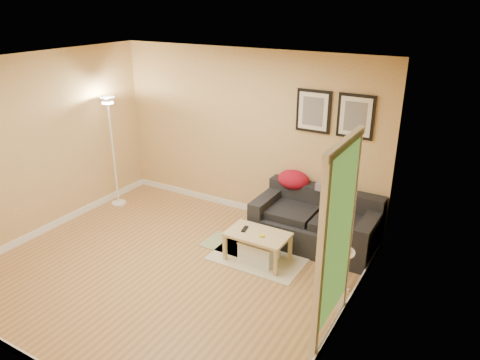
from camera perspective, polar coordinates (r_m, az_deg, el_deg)
The scene contains 24 objects.
floor at distance 6.06m, azimuth -8.72°, elevation -10.89°, with size 4.50×4.50×0.00m, color #B1824B.
ceiling at distance 5.15m, azimuth -10.43°, elevation 14.21°, with size 4.50×4.50×0.00m, color white.
wall_back at distance 7.03m, azimuth 0.85°, elevation 5.80°, with size 4.50×4.50×0.00m, color #DBB070.
wall_front at distance 4.29m, azimuth -26.72°, elevation -7.93°, with size 4.50×4.50×0.00m, color #DBB070.
wall_left at distance 7.06m, azimuth -23.84°, elevation 3.95°, with size 4.00×4.00×0.00m, color #DBB070.
wall_right at distance 4.48m, azimuth 13.47°, elevation -4.70°, with size 4.00×4.00×0.00m, color #DBB070.
baseboard_back at distance 7.47m, azimuth 0.76°, elevation -3.46°, with size 4.50×0.02×0.10m, color white.
baseboard_left at distance 7.50m, azimuth -22.33°, elevation -5.15°, with size 0.02×4.00×0.10m, color white.
baseboard_right at distance 5.16m, azimuth 12.09°, elevation -17.17°, with size 0.02×4.00×0.10m, color white.
sofa at distance 6.44m, azimuth 9.51°, elevation -5.00°, with size 1.70×0.90×0.75m, color black, non-canonical shape.
red_throw at distance 6.71m, azimuth 6.76°, elevation 0.03°, with size 0.48×0.36×0.28m, color maroon, non-canonical shape.
plaid_throw at distance 6.50m, azimuth 11.60°, elevation -0.96°, with size 0.42×0.26×0.10m, color tan, non-canonical shape.
framed_print_left at distance 6.44m, azimuth 9.26°, elevation 8.58°, with size 0.50×0.04×0.60m, color black, non-canonical shape.
framed_print_right at distance 6.26m, azimuth 14.41°, elevation 7.78°, with size 0.50×0.04×0.60m, color black, non-canonical shape.
area_rug at distance 6.22m, azimuth 2.46°, elevation -9.62°, with size 1.25×0.85×0.01m, color beige.
green_runner at distance 6.50m, azimuth -1.48°, elevation -8.08°, with size 0.70×0.50×0.01m, color #668C4C.
coffee_table at distance 6.05m, azimuth 2.22°, elevation -8.43°, with size 0.81×0.50×0.41m, color tan, non-canonical shape.
remote_control at distance 6.03m, azimuth 0.60°, elevation -6.20°, with size 0.05×0.16×0.02m, color black.
tape_roll at distance 5.87m, azimuth 2.76°, elevation -7.04°, with size 0.07×0.07×0.03m, color yellow.
storage_bin at distance 6.07m, azimuth 2.42°, elevation -8.94°, with size 0.48×0.35×0.30m, color white, non-canonical shape.
side_table at distance 5.62m, azimuth 12.39°, elevation -10.98°, with size 0.33×0.33×0.51m, color white, non-canonical shape.
book_stack at distance 5.47m, azimuth 12.68°, elevation -8.47°, with size 0.17×0.22×0.07m, color teal, non-canonical shape.
floor_lamp at distance 7.68m, azimuth -15.68°, elevation 3.00°, with size 0.24×0.24×1.84m, color white, non-canonical shape.
doorway at distance 4.50m, azimuth 11.96°, elevation -8.46°, with size 0.12×1.01×2.13m, color white, non-canonical shape.
Camera 1 is at (3.31, -3.88, 3.28)m, focal length 33.80 mm.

